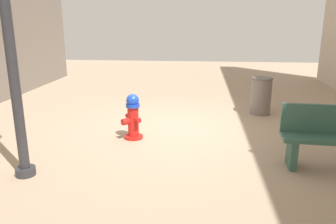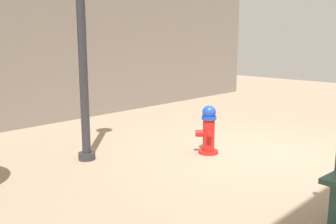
# 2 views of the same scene
# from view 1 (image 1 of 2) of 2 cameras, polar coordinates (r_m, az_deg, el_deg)

# --- Properties ---
(ground_plane) EXTENTS (23.40, 23.40, 0.00)m
(ground_plane) POSITION_cam_1_polar(r_m,az_deg,el_deg) (6.92, 1.09, -2.76)
(ground_plane) COLOR tan
(fire_hydrant) EXTENTS (0.39, 0.39, 0.86)m
(fire_hydrant) POSITION_cam_1_polar(r_m,az_deg,el_deg) (6.24, -6.06, -0.78)
(fire_hydrant) COLOR red
(fire_hydrant) RESTS_ON ground_plane
(street_lamp) EXTENTS (0.36, 0.36, 3.72)m
(street_lamp) POSITION_cam_1_polar(r_m,az_deg,el_deg) (4.85, -26.15, 15.79)
(street_lamp) COLOR #2D2D33
(street_lamp) RESTS_ON ground_plane
(trash_bin) EXTENTS (0.49, 0.49, 0.87)m
(trash_bin) POSITION_cam_1_polar(r_m,az_deg,el_deg) (8.15, 15.68, 2.68)
(trash_bin) COLOR slate
(trash_bin) RESTS_ON ground_plane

